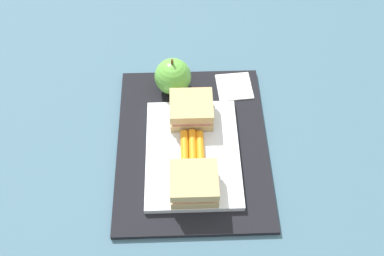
{
  "coord_description": "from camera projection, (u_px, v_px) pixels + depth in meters",
  "views": [
    {
      "loc": [
        -0.46,
        0.01,
        0.71
      ],
      "look_at": [
        0.01,
        0.0,
        0.04
      ],
      "focal_mm": 41.89,
      "sensor_mm": 36.0,
      "label": 1
    }
  ],
  "objects": [
    {
      "name": "ground_plane",
      "position": [
        192.0,
        146.0,
        0.85
      ],
      "size": [
        2.4,
        2.4,
        0.0
      ],
      "primitive_type": "plane",
      "color": "#42667A"
    },
    {
      "name": "lunchbag_mat",
      "position": [
        192.0,
        145.0,
        0.84
      ],
      "size": [
        0.36,
        0.28,
        0.01
      ],
      "primitive_type": "cube",
      "color": "black",
      "rests_on": "ground_plane"
    },
    {
      "name": "food_tray",
      "position": [
        193.0,
        153.0,
        0.82
      ],
      "size": [
        0.23,
        0.17,
        0.01
      ],
      "primitive_type": "cube",
      "color": "white",
      "rests_on": "lunchbag_mat"
    },
    {
      "name": "sandwich_half_left",
      "position": [
        194.0,
        184.0,
        0.75
      ],
      "size": [
        0.07,
        0.08,
        0.04
      ],
      "color": "tan",
      "rests_on": "food_tray"
    },
    {
      "name": "sandwich_half_right",
      "position": [
        191.0,
        110.0,
        0.84
      ],
      "size": [
        0.07,
        0.08,
        0.04
      ],
      "color": "tan",
      "rests_on": "food_tray"
    },
    {
      "name": "carrot_sticks_bundle",
      "position": [
        193.0,
        149.0,
        0.81
      ],
      "size": [
        0.08,
        0.04,
        0.02
      ],
      "color": "orange",
      "rests_on": "food_tray"
    },
    {
      "name": "apple",
      "position": [
        173.0,
        77.0,
        0.88
      ],
      "size": [
        0.07,
        0.07,
        0.08
      ],
      "color": "#66B742",
      "rests_on": "lunchbag_mat"
    },
    {
      "name": "paper_napkin",
      "position": [
        234.0,
        87.0,
        0.92
      ],
      "size": [
        0.08,
        0.08,
        0.0
      ],
      "primitive_type": "cube",
      "rotation": [
        0.0,
        0.0,
        0.07
      ],
      "color": "white",
      "rests_on": "lunchbag_mat"
    }
  ]
}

